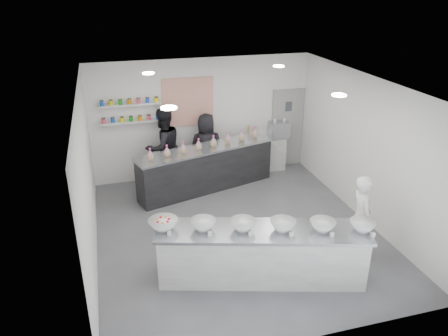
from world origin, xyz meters
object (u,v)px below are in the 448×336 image
at_px(staff_left, 164,148).
at_px(staff_right, 207,148).
at_px(back_bar, 207,169).
at_px(espresso_machine, 279,129).
at_px(espresso_ledge, 262,154).
at_px(prep_counter, 261,254).
at_px(woman_prep, 361,217).

bearing_deg(staff_left, staff_right, 155.70).
xyz_separation_m(staff_left, staff_right, (1.06, 0.00, -0.12)).
bearing_deg(staff_left, back_bar, 125.83).
height_order(espresso_machine, staff_right, staff_right).
height_order(staff_left, staff_right, staff_left).
distance_m(espresso_ledge, espresso_machine, 0.79).
bearing_deg(espresso_machine, staff_right, -174.84).
relative_size(prep_counter, staff_right, 2.02).
distance_m(prep_counter, espresso_machine, 4.78).
height_order(back_bar, espresso_ledge, back_bar).
height_order(woman_prep, staff_right, staff_right).
relative_size(prep_counter, espresso_ledge, 2.86).
xyz_separation_m(prep_counter, woman_prep, (1.96, 0.18, 0.32)).
bearing_deg(woman_prep, staff_left, 45.78).
relative_size(prep_counter, staff_left, 1.79).
distance_m(espresso_machine, staff_left, 3.06).
bearing_deg(woman_prep, espresso_machine, 7.54).
height_order(prep_counter, espresso_machine, espresso_machine).
xyz_separation_m(woman_prep, staff_left, (-2.97, 3.92, 0.18)).
bearing_deg(staff_right, woman_prep, 122.14).
bearing_deg(espresso_ledge, staff_right, -173.37).
bearing_deg(espresso_machine, back_bar, -161.51).
height_order(back_bar, staff_right, staff_right).
bearing_deg(prep_counter, staff_right, 105.82).
distance_m(back_bar, woman_prep, 3.97).
xyz_separation_m(espresso_ledge, staff_left, (-2.61, -0.18, 0.53)).
bearing_deg(prep_counter, back_bar, 107.87).
distance_m(espresso_ledge, woman_prep, 4.14).
distance_m(espresso_ledge, staff_left, 2.66).
relative_size(espresso_ledge, staff_right, 0.71).
xyz_separation_m(prep_counter, espresso_machine, (2.04, 4.28, 0.62)).
relative_size(woman_prep, staff_right, 0.92).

